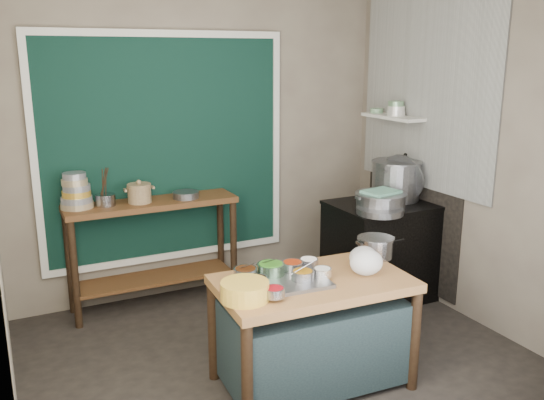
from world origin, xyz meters
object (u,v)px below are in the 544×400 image
condiment_tray (284,282)px  ceramic_crock (139,194)px  stock_pot (396,180)px  saucepan (375,247)px  back_counter (154,254)px  steamer (381,201)px  yellow_basin (245,291)px  utensil_cup (106,200)px  stove_block (382,252)px  prep_table (312,332)px

condiment_tray → ceramic_crock: 1.77m
ceramic_crock → stock_pot: bearing=-16.5°
saucepan → ceramic_crock: (-1.31, 1.52, 0.20)m
back_counter → saucepan: 1.99m
steamer → condiment_tray: bearing=-149.0°
yellow_basin → utensil_cup: bearing=104.0°
back_counter → stove_block: back_counter is taller
stock_pot → stove_block: bearing=-157.4°
saucepan → steamer: bearing=49.4°
back_counter → steamer: 2.01m
back_counter → condiment_tray: 1.76m
stove_block → ceramic_crock: ceramic_crock is taller
prep_table → stock_pot: stock_pot is taller
yellow_basin → ceramic_crock: size_ratio=1.38×
condiment_tray → steamer: bearing=31.0°
ceramic_crock → steamer: size_ratio=0.47×
utensil_cup → steamer: size_ratio=0.36×
back_counter → saucepan: bearing=-51.8°
condiment_tray → saucepan: 0.83m
stove_block → utensil_cup: utensil_cup is taller
yellow_basin → steamer: 1.90m
prep_table → stove_block: (1.30, 0.98, 0.05)m
prep_table → steamer: 1.52m
stove_block → condiment_tray: (-1.50, -0.96, 0.34)m
steamer → utensil_cup: bearing=157.1°
saucepan → stock_pot: bearing=44.0°
back_counter → utensil_cup: bearing=179.1°
stock_pot → steamer: size_ratio=1.02×
back_counter → condiment_tray: bearing=-76.9°
condiment_tray → stock_pot: 1.99m
stock_pot → condiment_tray: bearing=-148.3°
prep_table → saucepan: size_ratio=4.69×
yellow_basin → saucepan: saucepan is taller
condiment_tray → yellow_basin: bearing=-160.3°
back_counter → yellow_basin: back_counter is taller
steamer → yellow_basin: bearing=-151.0°
stove_block → steamer: bearing=-135.9°
steamer → ceramic_crock: bearing=154.6°
back_counter → prep_table: bearing=-70.7°
stock_pot → yellow_basin: bearing=-150.1°
back_counter → saucepan: (1.21, -1.54, 0.35)m
condiment_tray → ceramic_crock: size_ratio=2.59×
condiment_tray → yellow_basin: 0.34m
utensil_cup → yellow_basin: bearing=-76.0°
utensil_cup → back_counter: bearing=-0.9°
yellow_basin → utensil_cup: (-0.45, 1.81, 0.19)m
saucepan → utensil_cup: 2.22m
utensil_cup → stock_pot: size_ratio=0.36×
utensil_cup → steamer: utensil_cup is taller
stove_block → saucepan: saucepan is taller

